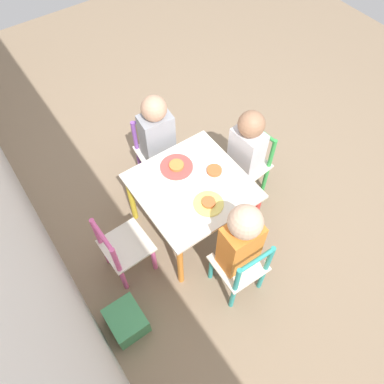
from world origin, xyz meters
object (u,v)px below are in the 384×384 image
at_px(chair_green, 248,164).
at_px(child_left, 238,241).
at_px(chair_teal, 241,268).
at_px(kids_table, 192,191).
at_px(plate_left, 209,203).
at_px(chair_pink, 123,249).
at_px(child_right, 158,138).
at_px(child_front, 245,150).
at_px(chair_purple, 156,152).
at_px(plate_right, 177,166).
at_px(plate_front, 214,172).
at_px(storage_bin, 126,321).

height_order(chair_green, child_left, child_left).
bearing_deg(chair_teal, kids_table, -90.00).
bearing_deg(plate_left, chair_pink, 73.81).
distance_m(kids_table, child_right, 0.44).
relative_size(child_left, child_front, 1.06).
bearing_deg(chair_teal, chair_green, -131.33).
bearing_deg(plate_left, chair_purple, -4.29).
bearing_deg(kids_table, child_left, 178.17).
height_order(plate_right, plate_front, same).
bearing_deg(plate_front, chair_teal, 160.54).
distance_m(chair_pink, child_left, 0.68).
xyz_separation_m(chair_green, plate_left, (-0.21, 0.49, 0.22)).
distance_m(child_right, plate_left, 0.59).
xyz_separation_m(chair_purple, plate_right, (-0.33, 0.05, 0.22)).
height_order(kids_table, child_front, child_front).
xyz_separation_m(plate_left, plate_front, (0.16, -0.16, -0.00)).
xyz_separation_m(chair_pink, plate_right, (0.17, -0.50, 0.22)).
xyz_separation_m(chair_pink, plate_front, (0.02, -0.65, 0.22)).
height_order(chair_teal, chair_pink, same).
bearing_deg(plate_front, chair_pink, 91.34).
bearing_deg(storage_bin, chair_teal, -104.57).
distance_m(chair_green, chair_pink, 0.99).
relative_size(child_front, plate_right, 3.76).
xyz_separation_m(chair_pink, child_front, (0.06, -0.93, 0.19)).
height_order(chair_pink, child_right, child_right).
bearing_deg(child_left, plate_front, -109.80).
relative_size(child_left, storage_bin, 3.61).
bearing_deg(child_front, plate_front, -86.83).
bearing_deg(plate_right, chair_green, -102.74).
height_order(kids_table, plate_left, plate_left).
height_order(chair_purple, plate_front, chair_purple).
bearing_deg(child_front, child_right, -140.64).
bearing_deg(chair_purple, storage_bin, -125.99).
distance_m(chair_teal, child_right, 0.95).
xyz_separation_m(chair_purple, chair_teal, (-0.99, 0.06, 0.00)).
xyz_separation_m(chair_teal, child_left, (0.06, -0.00, 0.22)).
bearing_deg(chair_purple, plate_front, -71.74).
bearing_deg(kids_table, child_front, -84.48).
distance_m(chair_teal, plate_right, 0.69).
relative_size(chair_teal, child_front, 0.70).
xyz_separation_m(kids_table, plate_right, (0.16, 0.00, 0.07)).
bearing_deg(kids_table, child_right, -5.66).
height_order(chair_green, plate_left, chair_green).
relative_size(child_right, plate_left, 4.54).
bearing_deg(storage_bin, child_right, -43.59).
distance_m(kids_table, child_front, 0.44).
height_order(child_right, storage_bin, child_right).
bearing_deg(kids_table, chair_teal, 178.17).
bearing_deg(plate_front, child_right, 15.01).
bearing_deg(child_left, chair_pink, -39.35).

